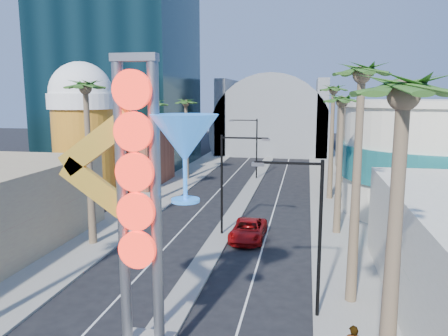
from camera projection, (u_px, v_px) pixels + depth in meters
The scene contains 22 objects.
sidewalk_west at pixel (167, 190), 51.06m from camera, with size 5.00×100.00×0.15m, color gray.
sidewalk_east at pixel (333, 197), 47.56m from camera, with size 5.00×100.00×0.15m, color gray.
median at pixel (251, 188), 52.22m from camera, with size 1.60×84.00×0.15m, color gray.
hotel_tower at pixel (119, 1), 65.75m from camera, with size 20.00×20.00×50.00m, color black.
brick_filler_west at pixel (124, 152), 54.52m from camera, with size 10.00×10.00×8.00m, color brown.
filler_east at pixel (380, 141), 58.15m from camera, with size 10.00×20.00×10.00m, color tan.
beer_mug at pixel (83, 126), 46.32m from camera, with size 7.00×7.00×14.50m.
turquoise_building at pixel (433, 158), 40.30m from camera, with size 16.60×16.60×10.60m.
canopy at pixel (273, 130), 84.47m from camera, with size 22.00×16.00×22.00m.
neon_sign at pixel (158, 192), 16.93m from camera, with size 6.53×2.60×12.55m.
streetlight_0 at pixel (229, 175), 33.89m from camera, with size 3.79×0.25×8.00m.
streetlight_1 at pixel (253, 143), 57.35m from camera, with size 3.79×0.25×8.00m.
streetlight_2 at pixel (310, 224), 21.13m from camera, with size 3.45×0.25×8.00m.
palm_1 at pixel (86, 98), 30.79m from camera, with size 2.40×2.40×12.70m.
palm_2 at pixel (154, 110), 44.58m from camera, with size 2.40×2.40×11.20m.
palm_3 at pixel (186, 107), 56.21m from camera, with size 2.40×2.40×11.20m.
palm_4 at pixel (402, 118), 12.05m from camera, with size 2.40×2.40×12.20m.
palm_5 at pixel (361, 90), 21.59m from camera, with size 2.40×2.40×13.20m.
palm_6 at pixel (342, 110), 33.44m from camera, with size 2.40×2.40×11.70m.
palm_7 at pixel (333, 97), 44.92m from camera, with size 2.40×2.40×12.70m.
red_pickup at pixel (248, 230), 33.62m from camera, with size 2.49×5.39×1.50m, color #9B0B0C.
pedestrian_b at pixel (407, 307), 20.90m from camera, with size 0.81×0.63×1.68m, color gray.
Camera 1 is at (6.42, -12.82, 10.99)m, focal length 35.00 mm.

